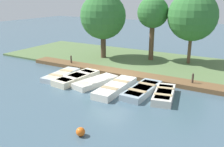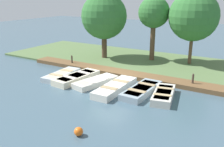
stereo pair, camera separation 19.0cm
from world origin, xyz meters
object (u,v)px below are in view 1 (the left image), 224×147
object	(u,v)px
buoy	(81,132)
park_tree_left	(153,13)
rowboat_3	(115,87)
park_tree_far_left	(103,16)
rowboat_0	(61,75)
mooring_post_near	(71,61)
rowboat_4	(142,90)
park_tree_center	(193,16)
rowboat_5	(164,95)
rowboat_2	(96,82)
mooring_post_far	(193,80)
rowboat_1	(77,78)

from	to	relation	value
buoy	park_tree_left	xyz separation A→B (m)	(-12.36, -2.02, 3.74)
rowboat_3	park_tree_far_left	bearing A→B (deg)	-143.47
rowboat_0	mooring_post_near	size ratio (longest dim) A/B	3.52
rowboat_4	park_tree_center	distance (m)	8.23
rowboat_5	park_tree_far_left	world-z (taller)	park_tree_far_left
rowboat_5	park_tree_left	xyz separation A→B (m)	(-7.09, -3.58, 3.72)
rowboat_2	park_tree_far_left	xyz separation A→B (m)	(-5.77, -3.04, 3.44)
rowboat_2	park_tree_left	bearing A→B (deg)	-173.31
mooring_post_near	park_tree_center	size ratio (longest dim) A/B	0.15
rowboat_3	park_tree_center	bearing A→B (deg)	163.45
buoy	park_tree_left	world-z (taller)	park_tree_left
rowboat_0	mooring_post_far	size ratio (longest dim) A/B	3.52
rowboat_1	park_tree_left	world-z (taller)	park_tree_left
rowboat_1	rowboat_5	distance (m)	5.81
mooring_post_far	park_tree_far_left	distance (m)	9.46
rowboat_3	rowboat_5	bearing A→B (deg)	96.64
rowboat_2	mooring_post_far	xyz separation A→B (m)	(-2.52, 5.26, 0.26)
rowboat_4	mooring_post_near	bearing A→B (deg)	-107.17
rowboat_3	rowboat_4	size ratio (longest dim) A/B	1.09
rowboat_1	buoy	xyz separation A→B (m)	(5.21, 4.25, -0.03)
mooring_post_far	rowboat_0	bearing A→B (deg)	-72.60
rowboat_4	buoy	size ratio (longest dim) A/B	9.24
park_tree_center	buoy	bearing A→B (deg)	-4.51
rowboat_5	mooring_post_near	size ratio (longest dim) A/B	3.24
rowboat_5	park_tree_left	size ratio (longest dim) A/B	0.54
rowboat_4	rowboat_5	distance (m)	1.30
rowboat_0	rowboat_2	xyz separation A→B (m)	(0.00, 2.77, 0.00)
park_tree_left	park_tree_center	bearing A→B (deg)	96.74
rowboat_1	rowboat_4	size ratio (longest dim) A/B	1.04
rowboat_2	rowboat_4	bearing A→B (deg)	105.23
mooring_post_far	park_tree_left	bearing A→B (deg)	-135.80
rowboat_2	rowboat_5	bearing A→B (deg)	103.47
rowboat_0	rowboat_2	size ratio (longest dim) A/B	0.97
rowboat_5	mooring_post_far	world-z (taller)	mooring_post_far
rowboat_1	rowboat_4	distance (m)	4.51
rowboat_4	rowboat_5	xyz separation A→B (m)	(0.08, 1.30, 0.02)
rowboat_1	mooring_post_near	world-z (taller)	mooring_post_near
rowboat_2	mooring_post_near	xyz separation A→B (m)	(-2.52, -3.94, 0.26)
rowboat_2	mooring_post_near	size ratio (longest dim) A/B	3.63
rowboat_1	rowboat_4	world-z (taller)	rowboat_1
rowboat_5	park_tree_far_left	distance (m)	9.96
rowboat_0	rowboat_5	size ratio (longest dim) A/B	1.09
mooring_post_near	buoy	distance (m)	10.27
rowboat_5	mooring_post_far	size ratio (longest dim) A/B	3.24
rowboat_0	buoy	size ratio (longest dim) A/B	8.56
rowboat_0	rowboat_4	bearing A→B (deg)	87.24
rowboat_0	buoy	bearing A→B (deg)	42.83
park_tree_left	rowboat_3	bearing A→B (deg)	6.23
rowboat_2	rowboat_4	world-z (taller)	rowboat_4
rowboat_0	mooring_post_near	bearing A→B (deg)	-158.94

